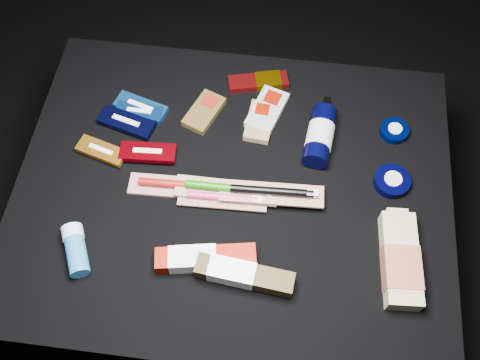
# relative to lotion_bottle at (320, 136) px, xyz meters

# --- Properties ---
(ground) EXTENTS (3.00, 3.00, 0.00)m
(ground) POSITION_rel_lotion_bottle_xyz_m (-0.18, -0.14, -0.43)
(ground) COLOR black
(ground) RESTS_ON ground
(cloth_table) EXTENTS (0.98, 0.78, 0.40)m
(cloth_table) POSITION_rel_lotion_bottle_xyz_m (-0.18, -0.14, -0.23)
(cloth_table) COLOR black
(cloth_table) RESTS_ON ground
(luna_bar_0) EXTENTS (0.14, 0.08, 0.02)m
(luna_bar_0) POSITION_rel_lotion_bottle_xyz_m (-0.43, 0.04, -0.02)
(luna_bar_0) COLOR blue
(luna_bar_0) RESTS_ON cloth_table
(luna_bar_1) EXTENTS (0.12, 0.05, 0.02)m
(luna_bar_1) POSITION_rel_lotion_bottle_xyz_m (-0.43, 0.03, -0.02)
(luna_bar_1) COLOR navy
(luna_bar_1) RESTS_ON cloth_table
(luna_bar_2) EXTENTS (0.14, 0.08, 0.02)m
(luna_bar_2) POSITION_rel_lotion_bottle_xyz_m (-0.46, -0.01, -0.02)
(luna_bar_2) COLOR black
(luna_bar_2) RESTS_ON cloth_table
(luna_bar_3) EXTENTS (0.12, 0.07, 0.02)m
(luna_bar_3) POSITION_rel_lotion_bottle_xyz_m (-0.50, -0.09, -0.02)
(luna_bar_3) COLOR orange
(luna_bar_3) RESTS_ON cloth_table
(luna_bar_4) EXTENTS (0.13, 0.06, 0.02)m
(luna_bar_4) POSITION_rel_lotion_bottle_xyz_m (-0.39, -0.09, -0.01)
(luna_bar_4) COLOR maroon
(luna_bar_4) RESTS_ON cloth_table
(clif_bar_0) EXTENTS (0.10, 0.13, 0.02)m
(clif_bar_0) POSITION_rel_lotion_bottle_xyz_m (-0.28, 0.05, -0.02)
(clif_bar_0) COLOR #4F3B18
(clif_bar_0) RESTS_ON cloth_table
(clif_bar_1) EXTENTS (0.10, 0.14, 0.02)m
(clif_bar_1) POSITION_rel_lotion_bottle_xyz_m (-0.13, 0.08, -0.02)
(clif_bar_1) COLOR #A6A6A0
(clif_bar_1) RESTS_ON cloth_table
(clif_bar_2) EXTENTS (0.07, 0.12, 0.02)m
(clif_bar_2) POSITION_rel_lotion_bottle_xyz_m (-0.14, 0.04, -0.02)
(clif_bar_2) COLOR olive
(clif_bar_2) RESTS_ON cloth_table
(power_bar) EXTENTS (0.15, 0.08, 0.02)m
(power_bar) POSITION_rel_lotion_bottle_xyz_m (-0.15, 0.16, -0.02)
(power_bar) COLOR maroon
(power_bar) RESTS_ON cloth_table
(lotion_bottle) EXTENTS (0.08, 0.19, 0.06)m
(lotion_bottle) POSITION_rel_lotion_bottle_xyz_m (0.00, 0.00, 0.00)
(lotion_bottle) COLOR black
(lotion_bottle) RESTS_ON cloth_table
(cream_tin_upper) EXTENTS (0.07, 0.07, 0.02)m
(cream_tin_upper) POSITION_rel_lotion_bottle_xyz_m (0.18, 0.05, -0.02)
(cream_tin_upper) COLOR black
(cream_tin_upper) RESTS_ON cloth_table
(cream_tin_lower) EXTENTS (0.08, 0.08, 0.02)m
(cream_tin_lower) POSITION_rel_lotion_bottle_xyz_m (0.17, -0.09, -0.02)
(cream_tin_lower) COLOR black
(cream_tin_lower) RESTS_ON cloth_table
(bodywash_bottle) EXTENTS (0.08, 0.22, 0.04)m
(bodywash_bottle) POSITION_rel_lotion_bottle_xyz_m (0.18, -0.28, -0.01)
(bodywash_bottle) COLOR tan
(bodywash_bottle) RESTS_ON cloth_table
(deodorant_stick) EXTENTS (0.08, 0.12, 0.05)m
(deodorant_stick) POSITION_rel_lotion_bottle_xyz_m (-0.49, -0.34, -0.01)
(deodorant_stick) COLOR #2769A4
(deodorant_stick) RESTS_ON cloth_table
(toothbrush_pack_0) EXTENTS (0.23, 0.06, 0.03)m
(toothbrush_pack_0) POSITION_rel_lotion_bottle_xyz_m (-0.30, -0.16, -0.02)
(toothbrush_pack_0) COLOR beige
(toothbrush_pack_0) RESTS_ON cloth_table
(toothbrush_pack_1) EXTENTS (0.20, 0.05, 0.02)m
(toothbrush_pack_1) POSITION_rel_lotion_bottle_xyz_m (-0.20, -0.18, -0.01)
(toothbrush_pack_1) COLOR #ADA5A2
(toothbrush_pack_1) RESTS_ON cloth_table
(toothbrush_pack_2) EXTENTS (0.23, 0.05, 0.03)m
(toothbrush_pack_2) POSITION_rel_lotion_bottle_xyz_m (-0.19, -0.16, -0.01)
(toothbrush_pack_2) COLOR beige
(toothbrush_pack_2) RESTS_ON cloth_table
(toothbrush_pack_3) EXTENTS (0.23, 0.06, 0.03)m
(toothbrush_pack_3) POSITION_rel_lotion_bottle_xyz_m (-0.09, -0.16, 0.00)
(toothbrush_pack_3) COLOR beige
(toothbrush_pack_3) RESTS_ON cloth_table
(toothpaste_carton_red) EXTENTS (0.21, 0.08, 0.04)m
(toothpaste_carton_red) POSITION_rel_lotion_bottle_xyz_m (-0.23, -0.33, -0.01)
(toothpaste_carton_red) COLOR #900D00
(toothpaste_carton_red) RESTS_ON cloth_table
(toothpaste_carton_green) EXTENTS (0.20, 0.06, 0.04)m
(toothpaste_carton_green) POSITION_rel_lotion_bottle_xyz_m (-0.14, -0.35, -0.01)
(toothpaste_carton_green) COLOR #39270D
(toothpaste_carton_green) RESTS_ON cloth_table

